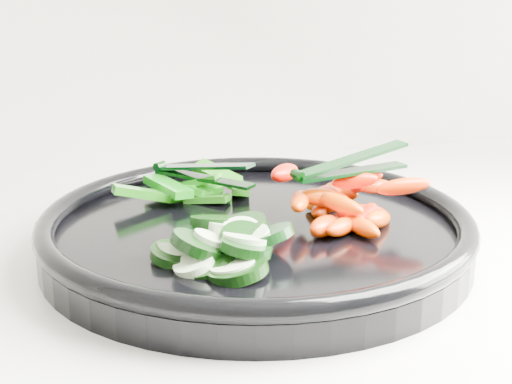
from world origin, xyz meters
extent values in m
cylinder|color=black|center=(0.24, 1.68, 0.94)|extent=(0.42, 0.42, 0.02)
torus|color=black|center=(0.24, 1.68, 0.96)|extent=(0.42, 0.42, 0.02)
cylinder|color=black|center=(0.18, 1.60, 0.96)|extent=(0.07, 0.07, 0.03)
cylinder|color=#CCEABB|center=(0.17, 1.60, 0.96)|extent=(0.04, 0.04, 0.02)
cylinder|color=black|center=(0.17, 1.64, 0.96)|extent=(0.05, 0.05, 0.02)
cylinder|color=beige|center=(0.16, 1.63, 0.96)|extent=(0.04, 0.04, 0.02)
cylinder|color=black|center=(0.18, 1.63, 0.96)|extent=(0.07, 0.06, 0.03)
cylinder|color=beige|center=(0.17, 1.62, 0.96)|extent=(0.04, 0.04, 0.02)
cylinder|color=black|center=(0.20, 1.58, 0.96)|extent=(0.06, 0.06, 0.02)
cylinder|color=#E2F8C6|center=(0.19, 1.58, 0.96)|extent=(0.04, 0.04, 0.02)
cylinder|color=black|center=(0.18, 1.63, 0.96)|extent=(0.05, 0.05, 0.01)
cylinder|color=#DAF6C5|center=(0.18, 1.63, 0.96)|extent=(0.04, 0.04, 0.01)
cylinder|color=black|center=(0.16, 1.62, 0.96)|extent=(0.06, 0.06, 0.02)
cylinder|color=beige|center=(0.18, 1.63, 0.96)|extent=(0.04, 0.04, 0.01)
cylinder|color=black|center=(0.17, 1.63, 0.96)|extent=(0.05, 0.05, 0.03)
cylinder|color=beige|center=(0.16, 1.64, 0.96)|extent=(0.04, 0.04, 0.02)
cylinder|color=black|center=(0.23, 1.62, 0.97)|extent=(0.05, 0.06, 0.03)
cylinder|color=beige|center=(0.22, 1.61, 0.97)|extent=(0.04, 0.04, 0.02)
cylinder|color=black|center=(0.20, 1.66, 0.97)|extent=(0.06, 0.06, 0.02)
cylinder|color=#D1F0C0|center=(0.20, 1.64, 0.97)|extent=(0.05, 0.05, 0.02)
cylinder|color=black|center=(0.17, 1.61, 0.97)|extent=(0.06, 0.06, 0.03)
cylinder|color=#D9F8C6|center=(0.18, 1.62, 0.97)|extent=(0.04, 0.04, 0.02)
cylinder|color=black|center=(0.21, 1.61, 0.97)|extent=(0.05, 0.05, 0.03)
cylinder|color=#D9F6C5|center=(0.21, 1.62, 0.97)|extent=(0.04, 0.04, 0.03)
cylinder|color=black|center=(0.21, 1.64, 0.97)|extent=(0.05, 0.05, 0.02)
cylinder|color=#D0ECBD|center=(0.22, 1.64, 0.97)|extent=(0.04, 0.04, 0.02)
cylinder|color=black|center=(0.21, 1.60, 0.97)|extent=(0.05, 0.05, 0.02)
cylinder|color=beige|center=(0.21, 1.61, 0.97)|extent=(0.05, 0.05, 0.02)
ellipsoid|color=#F82D00|center=(0.33, 1.65, 0.96)|extent=(0.05, 0.04, 0.03)
ellipsoid|color=#F04500|center=(0.30, 1.63, 0.96)|extent=(0.05, 0.04, 0.02)
ellipsoid|color=#FF5400|center=(0.32, 1.63, 0.96)|extent=(0.03, 0.05, 0.02)
ellipsoid|color=#E05300|center=(0.30, 1.69, 0.96)|extent=(0.03, 0.04, 0.02)
ellipsoid|color=#FF5300|center=(0.34, 1.64, 0.96)|extent=(0.05, 0.05, 0.03)
ellipsoid|color=#F04C00|center=(0.30, 1.68, 0.96)|extent=(0.03, 0.04, 0.02)
ellipsoid|color=#FF3D00|center=(0.29, 1.64, 0.96)|extent=(0.05, 0.05, 0.03)
ellipsoid|color=red|center=(0.33, 1.66, 0.96)|extent=(0.06, 0.03, 0.03)
ellipsoid|color=red|center=(0.34, 1.73, 0.96)|extent=(0.03, 0.06, 0.03)
ellipsoid|color=#E53800|center=(0.33, 1.72, 0.96)|extent=(0.04, 0.05, 0.02)
ellipsoid|color=#FD4F00|center=(0.27, 1.67, 0.98)|extent=(0.04, 0.05, 0.02)
ellipsoid|color=red|center=(0.34, 1.70, 0.98)|extent=(0.03, 0.06, 0.03)
ellipsoid|color=#FA1200|center=(0.30, 1.68, 0.98)|extent=(0.04, 0.04, 0.02)
ellipsoid|color=#FF4900|center=(0.30, 1.65, 0.98)|extent=(0.04, 0.05, 0.02)
ellipsoid|color=#EA5800|center=(0.30, 1.67, 0.98)|extent=(0.05, 0.02, 0.03)
ellipsoid|color=#FB1F00|center=(0.36, 1.69, 0.98)|extent=(0.05, 0.03, 0.02)
ellipsoid|color=red|center=(0.33, 1.67, 0.99)|extent=(0.04, 0.03, 0.02)
ellipsoid|color=#EC0C00|center=(0.27, 1.71, 0.99)|extent=(0.04, 0.05, 0.02)
ellipsoid|color=#F03400|center=(0.34, 1.68, 0.99)|extent=(0.04, 0.03, 0.02)
ellipsoid|color=#FA4700|center=(0.36, 1.64, 0.99)|extent=(0.05, 0.02, 0.02)
cube|color=#1C6E0A|center=(0.21, 1.77, 0.96)|extent=(0.05, 0.05, 0.02)
cube|color=#09610E|center=(0.25, 1.77, 0.96)|extent=(0.03, 0.05, 0.02)
cube|color=#09670E|center=(0.21, 1.75, 0.96)|extent=(0.05, 0.04, 0.01)
cube|color=#18690A|center=(0.20, 1.77, 0.96)|extent=(0.06, 0.02, 0.02)
cube|color=#11740B|center=(0.19, 1.79, 0.96)|extent=(0.03, 0.06, 0.03)
cube|color=#13720A|center=(0.20, 1.78, 0.97)|extent=(0.05, 0.04, 0.02)
cube|color=#1C6109|center=(0.15, 1.75, 0.97)|extent=(0.05, 0.02, 0.02)
cube|color=#0C740B|center=(0.18, 1.77, 0.97)|extent=(0.04, 0.07, 0.01)
cube|color=#236809|center=(0.23, 1.80, 0.97)|extent=(0.04, 0.06, 0.02)
cylinder|color=black|center=(0.27, 1.66, 1.00)|extent=(0.01, 0.01, 0.01)
cube|color=black|center=(0.32, 1.67, 1.00)|extent=(0.11, 0.04, 0.00)
cube|color=black|center=(0.32, 1.67, 1.01)|extent=(0.11, 0.04, 0.02)
cylinder|color=black|center=(0.17, 1.81, 0.98)|extent=(0.01, 0.01, 0.01)
cube|color=black|center=(0.21, 1.77, 0.97)|extent=(0.08, 0.09, 0.00)
cube|color=black|center=(0.21, 1.77, 0.99)|extent=(0.08, 0.09, 0.02)
camera|label=1|loc=(0.08, 1.12, 1.17)|focal=50.00mm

